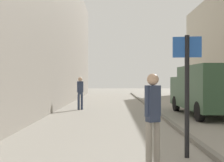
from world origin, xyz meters
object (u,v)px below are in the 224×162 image
pedestrian_main_foreground (80,91)px  delivery_van (206,89)px  street_sign_post (187,85)px  pedestrian_mid_block (153,112)px

pedestrian_main_foreground → delivery_van: size_ratio=0.33×
street_sign_post → pedestrian_mid_block: bearing=39.1°
delivery_van → pedestrian_main_foreground: bearing=156.0°
pedestrian_mid_block → delivery_van: size_ratio=0.33×
pedestrian_mid_block → delivery_van: bearing=42.7°
pedestrian_main_foreground → pedestrian_mid_block: bearing=-96.4°
pedestrian_main_foreground → delivery_van: 6.63m
delivery_van → street_sign_post: (-2.72, -6.97, 0.31)m
pedestrian_main_foreground → pedestrian_mid_block: 10.34m
pedestrian_main_foreground → pedestrian_mid_block: (2.61, -10.01, -0.01)m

